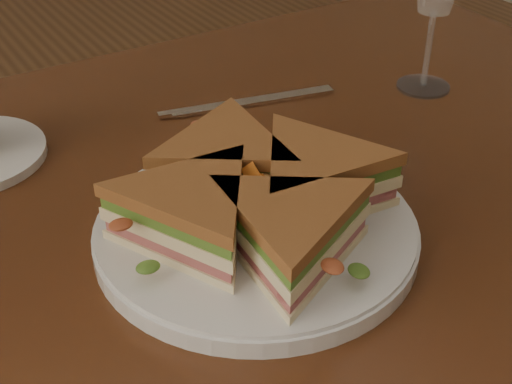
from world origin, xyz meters
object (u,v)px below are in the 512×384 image
(sandwich_wedges, at_px, (256,197))
(spoon, at_px, (165,184))
(plate, at_px, (256,232))
(table, at_px, (218,294))
(knife, at_px, (242,104))

(sandwich_wedges, xyz_separation_m, spoon, (-0.03, 0.12, -0.04))
(plate, height_order, spoon, plate)
(table, bearing_deg, sandwich_wedges, -76.80)
(sandwich_wedges, distance_m, spoon, 0.13)
(table, relative_size, plate, 4.27)
(plate, xyz_separation_m, spoon, (-0.03, 0.12, -0.00))
(table, distance_m, spoon, 0.12)
(knife, bearing_deg, sandwich_wedges, -105.85)
(table, height_order, spoon, spoon)
(plate, xyz_separation_m, sandwich_wedges, (-0.00, 0.00, 0.04))
(table, distance_m, plate, 0.12)
(spoon, bearing_deg, table, -64.13)
(table, relative_size, spoon, 6.57)
(table, relative_size, sandwich_wedges, 4.30)
(spoon, bearing_deg, sandwich_wedges, -65.66)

